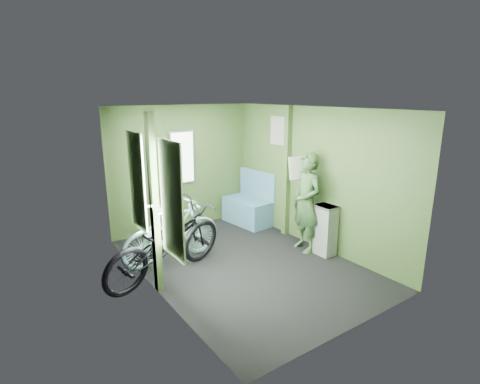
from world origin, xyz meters
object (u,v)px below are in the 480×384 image
(passenger, at_px, (306,203))
(bicycle_black, at_px, (169,277))
(bench_seat, at_px, (249,208))
(bicycle_mint, at_px, (174,262))
(waste_box, at_px, (325,230))

(passenger, bearing_deg, bicycle_black, -90.62)
(bicycle_black, relative_size, bench_seat, 1.93)
(bicycle_black, distance_m, passenger, 2.41)
(bicycle_mint, xyz_separation_m, passenger, (1.98, -0.79, 0.81))
(bicycle_black, bearing_deg, bicycle_mint, -49.55)
(bicycle_black, height_order, bicycle_mint, bicycle_black)
(passenger, xyz_separation_m, waste_box, (0.14, -0.30, -0.40))
(bicycle_black, xyz_separation_m, bicycle_mint, (0.27, 0.42, 0.00))
(bicycle_mint, bearing_deg, waste_box, -120.37)
(waste_box, height_order, bench_seat, bench_seat)
(bicycle_black, distance_m, bicycle_mint, 0.50)
(waste_box, bearing_deg, bench_seat, 93.39)
(bench_seat, bearing_deg, waste_box, -92.36)
(bicycle_black, distance_m, bench_seat, 2.59)
(bicycle_black, relative_size, waste_box, 2.47)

